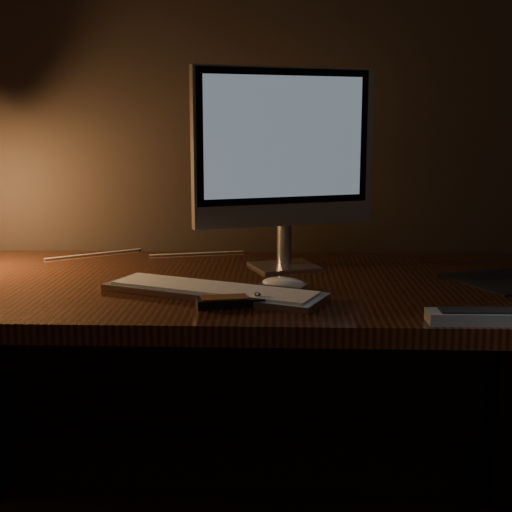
{
  "coord_description": "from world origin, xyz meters",
  "views": [
    {
      "loc": [
        0.11,
        0.24,
        1.11
      ],
      "look_at": [
        0.06,
        1.73,
        0.83
      ],
      "focal_mm": 50.0,
      "sensor_mm": 36.0,
      "label": 1
    }
  ],
  "objects_px": {
    "desk": "(236,326)",
    "tv_remote": "(489,316)",
    "monitor": "(285,151)",
    "media_remote": "(233,301)",
    "mouse": "(284,285)",
    "keyboard": "(213,291)"
  },
  "relations": [
    {
      "from": "monitor",
      "to": "tv_remote",
      "type": "bearing_deg",
      "value": -74.33
    },
    {
      "from": "monitor",
      "to": "mouse",
      "type": "relative_size",
      "value": 4.89
    },
    {
      "from": "media_remote",
      "to": "monitor",
      "type": "bearing_deg",
      "value": 62.63
    },
    {
      "from": "desk",
      "to": "tv_remote",
      "type": "bearing_deg",
      "value": -39.53
    },
    {
      "from": "tv_remote",
      "to": "keyboard",
      "type": "bearing_deg",
      "value": 158.18
    },
    {
      "from": "monitor",
      "to": "media_remote",
      "type": "distance_m",
      "value": 0.49
    },
    {
      "from": "mouse",
      "to": "media_remote",
      "type": "height_order",
      "value": "media_remote"
    },
    {
      "from": "keyboard",
      "to": "monitor",
      "type": "bearing_deg",
      "value": 84.93
    },
    {
      "from": "mouse",
      "to": "tv_remote",
      "type": "height_order",
      "value": "tv_remote"
    },
    {
      "from": "mouse",
      "to": "tv_remote",
      "type": "xyz_separation_m",
      "value": [
        0.38,
        -0.25,
        0.0
      ]
    },
    {
      "from": "monitor",
      "to": "media_remote",
      "type": "relative_size",
      "value": 3.24
    },
    {
      "from": "keyboard",
      "to": "tv_remote",
      "type": "relative_size",
      "value": 2.16
    },
    {
      "from": "tv_remote",
      "to": "desk",
      "type": "bearing_deg",
      "value": 139.39
    },
    {
      "from": "desk",
      "to": "media_remote",
      "type": "bearing_deg",
      "value": -87.51
    },
    {
      "from": "desk",
      "to": "keyboard",
      "type": "xyz_separation_m",
      "value": [
        -0.04,
        -0.21,
        0.14
      ]
    },
    {
      "from": "desk",
      "to": "monitor",
      "type": "relative_size",
      "value": 3.23
    },
    {
      "from": "monitor",
      "to": "tv_remote",
      "type": "distance_m",
      "value": 0.68
    },
    {
      "from": "tv_remote",
      "to": "monitor",
      "type": "bearing_deg",
      "value": 126.23
    },
    {
      "from": "media_remote",
      "to": "tv_remote",
      "type": "bearing_deg",
      "value": -24.86
    },
    {
      "from": "monitor",
      "to": "mouse",
      "type": "bearing_deg",
      "value": -111.87
    },
    {
      "from": "desk",
      "to": "tv_remote",
      "type": "height_order",
      "value": "tv_remote"
    },
    {
      "from": "desk",
      "to": "mouse",
      "type": "xyz_separation_m",
      "value": [
        0.12,
        -0.15,
        0.14
      ]
    }
  ]
}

